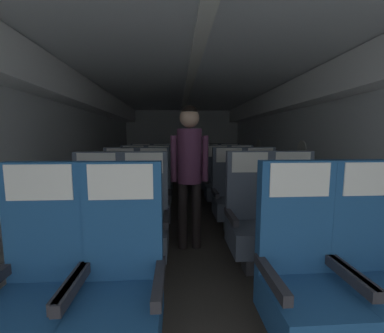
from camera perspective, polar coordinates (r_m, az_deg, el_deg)
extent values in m
cube|color=#3D3833|center=(3.86, -0.42, -12.98)|extent=(3.75, 8.38, 0.02)
cube|color=silver|center=(3.95, -27.09, 2.90)|extent=(0.08, 7.98, 2.16)
cube|color=silver|center=(4.14, 24.97, 3.16)|extent=(0.08, 7.98, 2.16)
cube|color=silver|center=(3.73, -0.45, 20.16)|extent=(3.63, 7.98, 0.06)
cube|color=#B6BBBB|center=(7.64, -2.16, 5.22)|extent=(3.63, 0.06, 2.16)
cube|color=white|center=(3.93, -25.16, 15.57)|extent=(0.30, 7.66, 0.36)
cube|color=white|center=(4.09, 23.18, 15.29)|extent=(0.30, 7.66, 0.36)
cube|color=white|center=(3.72, -0.45, 19.56)|extent=(0.12, 7.18, 0.02)
cylinder|color=white|center=(4.11, 24.44, 3.77)|extent=(0.01, 0.26, 0.26)
cylinder|color=white|center=(5.95, 15.36, 4.92)|extent=(0.01, 0.26, 0.26)
cube|color=navy|center=(1.71, -33.48, -28.14)|extent=(0.45, 0.49, 0.23)
cube|color=navy|center=(1.67, -31.09, -11.06)|extent=(0.45, 0.09, 0.70)
cube|color=#28282D|center=(1.52, -26.36, -23.32)|extent=(0.05, 0.41, 0.06)
cube|color=silver|center=(1.57, -32.44, -3.21)|extent=(0.36, 0.01, 0.20)
cube|color=navy|center=(1.56, -16.91, -31.16)|extent=(0.45, 0.49, 0.23)
cube|color=navy|center=(1.51, -15.77, -12.18)|extent=(0.45, 0.09, 0.70)
cube|color=#28282D|center=(1.41, -7.80, -25.13)|extent=(0.05, 0.41, 0.06)
cube|color=#28282D|center=(1.50, -25.96, -23.64)|extent=(0.05, 0.41, 0.06)
cube|color=silver|center=(1.40, -16.50, -3.53)|extent=(0.36, 0.01, 0.20)
cube|color=navy|center=(1.92, 38.48, -24.43)|extent=(0.45, 0.49, 0.23)
cube|color=navy|center=(1.88, 35.40, -9.39)|extent=(0.45, 0.09, 0.70)
cube|color=#28282D|center=(1.70, 33.29, -20.36)|extent=(0.05, 0.41, 0.06)
cube|color=silver|center=(1.80, 36.90, -2.39)|extent=(0.36, 0.01, 0.20)
cube|color=navy|center=(1.69, 25.53, -28.23)|extent=(0.45, 0.49, 0.23)
cube|color=navy|center=(1.64, 22.91, -10.90)|extent=(0.45, 0.09, 0.70)
cube|color=#28282D|center=(1.69, 32.73, -20.48)|extent=(0.05, 0.41, 0.06)
cube|color=#28282D|center=(1.49, 18.11, -23.44)|extent=(0.05, 0.41, 0.06)
cube|color=silver|center=(1.54, 24.12, -2.91)|extent=(0.36, 0.01, 0.20)
cube|color=#38383D|center=(2.59, -21.75, -20.85)|extent=(0.16, 0.18, 0.23)
cube|color=#4C5666|center=(2.49, -22.00, -16.07)|extent=(0.45, 0.49, 0.23)
cube|color=#4C5666|center=(2.54, -21.06, -4.58)|extent=(0.45, 0.09, 0.70)
cube|color=#28282D|center=(2.36, -17.18, -11.79)|extent=(0.05, 0.41, 0.06)
cube|color=#28282D|center=(2.50, -26.99, -11.23)|extent=(0.05, 0.41, 0.06)
cube|color=silver|center=(2.46, -21.63, 0.67)|extent=(0.36, 0.01, 0.20)
cube|color=#38383D|center=(2.50, -11.17, -21.52)|extent=(0.16, 0.18, 0.23)
cube|color=#4C5666|center=(2.40, -11.30, -16.60)|extent=(0.45, 0.49, 0.23)
cube|color=#4C5666|center=(2.45, -10.94, -4.65)|extent=(0.45, 0.09, 0.70)
cube|color=#28282D|center=(2.31, -6.02, -11.97)|extent=(0.05, 0.41, 0.06)
cube|color=#28282D|center=(2.37, -16.70, -11.76)|extent=(0.05, 0.41, 0.06)
cube|color=silver|center=(2.37, -11.22, 0.80)|extent=(0.36, 0.01, 0.20)
cube|color=#38383D|center=(2.75, 23.26, -19.19)|extent=(0.16, 0.18, 0.23)
cube|color=#4C5666|center=(2.66, 23.51, -14.65)|extent=(0.45, 0.49, 0.23)
cube|color=#4C5666|center=(2.71, 22.04, -3.94)|extent=(0.45, 0.09, 0.70)
cube|color=#28282D|center=(2.70, 27.84, -9.95)|extent=(0.05, 0.41, 0.06)
cube|color=#28282D|center=(2.51, 19.29, -10.80)|extent=(0.05, 0.41, 0.06)
cube|color=silver|center=(2.63, 22.73, 0.99)|extent=(0.36, 0.01, 0.20)
cube|color=#38383D|center=(2.59, 13.95, -20.57)|extent=(0.16, 0.18, 0.23)
cube|color=#4C5666|center=(2.49, 14.11, -15.79)|extent=(0.45, 0.49, 0.23)
cube|color=#4C5666|center=(2.54, 13.03, -4.31)|extent=(0.45, 0.09, 0.70)
cube|color=#28282D|center=(2.49, 19.04, -10.89)|extent=(0.05, 0.41, 0.06)
cube|color=#28282D|center=(2.36, 9.20, -11.57)|extent=(0.05, 0.41, 0.06)
cube|color=silver|center=(2.46, 13.51, 0.96)|extent=(0.36, 0.01, 0.20)
cube|color=#38383D|center=(3.46, -16.60, -13.45)|extent=(0.16, 0.18, 0.23)
cube|color=#4C5666|center=(3.39, -16.74, -9.73)|extent=(0.45, 0.49, 0.23)
cube|color=#4C5666|center=(3.48, -16.26, -1.40)|extent=(0.45, 0.09, 0.70)
cube|color=#28282D|center=(3.29, -13.20, -6.37)|extent=(0.05, 0.41, 0.06)
cube|color=#28282D|center=(3.39, -20.42, -6.24)|extent=(0.05, 0.41, 0.06)
cube|color=silver|center=(3.41, -16.57, 2.47)|extent=(0.36, 0.01, 0.20)
cube|color=#38383D|center=(3.38, -8.97, -13.75)|extent=(0.16, 0.18, 0.23)
cube|color=#4C5666|center=(3.30, -9.05, -9.95)|extent=(0.45, 0.49, 0.23)
cube|color=#4C5666|center=(3.40, -8.88, -1.40)|extent=(0.45, 0.09, 0.70)
cube|color=#28282D|center=(3.23, -5.30, -6.45)|extent=(0.05, 0.41, 0.06)
cube|color=#28282D|center=(3.28, -12.88, -6.43)|extent=(0.05, 0.41, 0.06)
cube|color=silver|center=(3.32, -9.04, 2.56)|extent=(0.36, 0.01, 0.20)
cube|color=#38383D|center=(3.58, 16.19, -12.73)|extent=(0.16, 0.18, 0.23)
cube|color=#4C5666|center=(3.51, 16.32, -9.12)|extent=(0.45, 0.49, 0.23)
cube|color=#4C5666|center=(3.60, 15.48, -1.10)|extent=(0.45, 0.09, 0.70)
cube|color=#28282D|center=(3.54, 19.72, -5.67)|extent=(0.05, 0.41, 0.06)
cube|color=#28282D|center=(3.39, 13.01, -5.97)|extent=(0.05, 0.41, 0.06)
cube|color=silver|center=(3.53, 15.86, 2.64)|extent=(0.36, 0.01, 0.20)
cube|color=#38383D|center=(3.46, 9.02, -13.23)|extent=(0.16, 0.18, 0.23)
cube|color=#4C5666|center=(3.39, 9.09, -9.51)|extent=(0.45, 0.49, 0.23)
cube|color=#4C5666|center=(3.48, 8.51, -1.19)|extent=(0.45, 0.09, 0.70)
cube|color=#28282D|center=(3.39, 12.72, -5.97)|extent=(0.05, 0.41, 0.06)
cube|color=#28282D|center=(3.29, 5.49, -6.20)|extent=(0.05, 0.41, 0.06)
cube|color=silver|center=(3.41, 8.75, 2.68)|extent=(0.36, 0.01, 0.20)
cube|color=#38383D|center=(4.35, -13.67, -9.12)|extent=(0.16, 0.18, 0.23)
cube|color=#4C5666|center=(4.29, -13.76, -6.11)|extent=(0.45, 0.49, 0.23)
cube|color=#4C5666|center=(4.41, -13.48, 0.39)|extent=(0.45, 0.09, 0.70)
cube|color=#28282D|center=(4.22, -10.96, -3.40)|extent=(0.05, 0.41, 0.06)
cube|color=#28282D|center=(4.29, -16.66, -3.38)|extent=(0.05, 0.41, 0.06)
cube|color=silver|center=(4.34, -13.68, 3.46)|extent=(0.36, 0.01, 0.20)
cube|color=#38383D|center=(4.31, -7.81, -9.11)|extent=(0.16, 0.18, 0.23)
cube|color=#4C5666|center=(4.26, -7.86, -6.09)|extent=(0.45, 0.49, 0.23)
cube|color=#4C5666|center=(4.38, -7.78, 0.47)|extent=(0.45, 0.09, 0.70)
cube|color=#28282D|center=(4.20, -4.99, -3.33)|extent=(0.05, 0.41, 0.06)
cube|color=#28282D|center=(4.24, -10.81, -3.35)|extent=(0.05, 0.41, 0.06)
cube|color=silver|center=(4.31, -7.87, 3.56)|extent=(0.36, 0.01, 0.20)
cube|color=#38383D|center=(4.45, 11.80, -8.69)|extent=(0.16, 0.18, 0.23)
cube|color=#4C5666|center=(4.40, 11.88, -5.75)|extent=(0.45, 0.49, 0.23)
cube|color=#4C5666|center=(4.51, 11.34, 0.59)|extent=(0.45, 0.09, 0.70)
cube|color=#28282D|center=(4.42, 14.63, -3.03)|extent=(0.05, 0.41, 0.06)
cube|color=#28282D|center=(4.30, 9.19, -3.15)|extent=(0.05, 0.41, 0.06)
cube|color=silver|center=(4.45, 11.58, 3.59)|extent=(0.36, 0.01, 0.20)
cube|color=#38383D|center=(4.37, 6.09, -8.90)|extent=(0.16, 0.18, 0.23)
cube|color=#4C5666|center=(4.31, 6.13, -5.91)|extent=(0.45, 0.49, 0.23)
cube|color=#4C5666|center=(4.43, 5.77, 0.57)|extent=(0.45, 0.09, 0.70)
cube|color=#28282D|center=(4.31, 8.99, -3.14)|extent=(0.05, 0.41, 0.06)
cube|color=#28282D|center=(4.24, 3.30, -3.24)|extent=(0.05, 0.41, 0.06)
cube|color=silver|center=(4.36, 5.91, 3.63)|extent=(0.36, 0.01, 0.20)
cube|color=#38383D|center=(5.30, -11.90, -6.18)|extent=(0.16, 0.18, 0.23)
cube|color=#4C5666|center=(5.25, -11.96, -3.69)|extent=(0.45, 0.49, 0.23)
cube|color=#4C5666|center=(5.38, -11.78, 1.58)|extent=(0.45, 0.09, 0.70)
cube|color=#28282D|center=(5.19, -9.67, -1.45)|extent=(0.05, 0.41, 0.06)
cube|color=#28282D|center=(5.25, -14.34, -1.47)|extent=(0.05, 0.41, 0.06)
cube|color=silver|center=(5.32, -11.92, 4.10)|extent=(0.36, 0.01, 0.20)
cube|color=#38383D|center=(5.26, -7.00, -6.17)|extent=(0.16, 0.18, 0.23)
cube|color=#4C5666|center=(5.22, -7.04, -3.66)|extent=(0.45, 0.49, 0.23)
cube|color=#4C5666|center=(5.35, -6.99, 1.65)|extent=(0.45, 0.09, 0.70)
cube|color=#28282D|center=(5.17, -4.70, -1.40)|extent=(0.05, 0.41, 0.06)
cube|color=#28282D|center=(5.20, -9.43, -1.43)|extent=(0.05, 0.41, 0.06)
cube|color=silver|center=(5.29, -7.06, 4.18)|extent=(0.36, 0.01, 0.20)
cube|color=#38383D|center=(5.38, 9.00, -5.92)|extent=(0.16, 0.18, 0.23)
cube|color=#4C5666|center=(5.33, 9.05, -3.47)|extent=(0.45, 0.49, 0.23)
cube|color=#4C5666|center=(5.46, 8.67, 1.72)|extent=(0.45, 0.09, 0.70)
cube|color=#28282D|center=(5.35, 11.33, -1.24)|extent=(0.05, 0.41, 0.06)
cube|color=#28282D|center=(5.25, 6.80, -1.30)|extent=(0.05, 0.41, 0.06)
cube|color=silver|center=(5.40, 8.83, 4.21)|extent=(0.36, 0.01, 0.20)
cube|color=#38383D|center=(5.30, 4.27, -6.04)|extent=(0.16, 0.18, 0.23)
cube|color=#4C5666|center=(5.26, 4.29, -3.55)|extent=(0.45, 0.49, 0.23)
cube|color=#4C5666|center=(5.39, 4.04, 1.72)|extent=(0.45, 0.09, 0.70)
cube|color=#28282D|center=(5.26, 6.63, -1.29)|extent=(0.05, 0.41, 0.06)
cube|color=#28282D|center=(5.20, 1.97, -1.34)|extent=(0.05, 0.41, 0.06)
cube|color=silver|center=(5.33, 4.13, 4.23)|extent=(0.36, 0.01, 0.20)
cylinder|color=black|center=(2.89, -2.19, -11.49)|extent=(0.11, 0.11, 0.78)
cylinder|color=black|center=(2.90, 1.04, -11.43)|extent=(0.11, 0.11, 0.78)
cylinder|color=#5B2D4C|center=(2.75, -0.59, 2.49)|extent=(0.28, 0.28, 0.61)
cylinder|color=#5B2D4C|center=(2.75, -4.34, 1.83)|extent=(0.07, 0.07, 0.52)
cylinder|color=#5B2D4C|center=(2.77, 3.13, 1.87)|extent=(0.07, 0.07, 0.52)
sphere|color=tan|center=(2.75, -0.60, 11.43)|extent=(0.22, 0.22, 0.22)
sphere|color=black|center=(2.76, -0.61, 12.35)|extent=(0.19, 0.19, 0.19)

